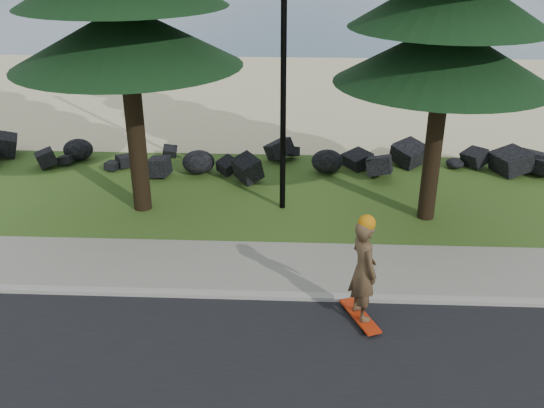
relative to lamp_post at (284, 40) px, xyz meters
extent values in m
plane|color=#39571B|center=(0.00, -3.20, -4.13)|extent=(160.00, 160.00, 0.00)
cube|color=#A8A397|center=(0.00, -4.10, -4.08)|extent=(160.00, 0.20, 0.10)
cube|color=gray|center=(0.00, -3.00, -4.09)|extent=(160.00, 2.00, 0.08)
cube|color=beige|center=(0.00, 11.30, -4.13)|extent=(160.00, 15.00, 0.01)
cylinder|color=black|center=(0.00, 0.00, -0.13)|extent=(0.14, 0.14, 8.00)
cube|color=red|center=(1.54, -4.75, -4.03)|extent=(0.69, 1.15, 0.04)
imported|color=brown|center=(1.54, -4.75, -3.07)|extent=(0.68, 0.81, 1.88)
sphere|color=#CC750B|center=(1.54, -4.75, -2.17)|extent=(0.30, 0.30, 0.30)
camera|label=1|loc=(0.38, -13.81, 2.37)|focal=40.00mm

